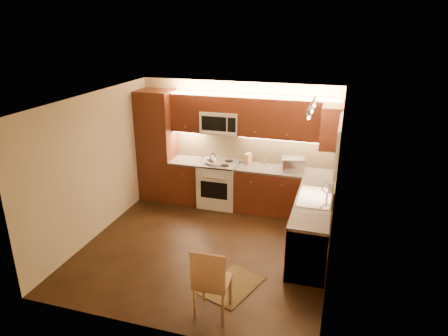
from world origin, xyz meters
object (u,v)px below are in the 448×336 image
(sink, at_px, (316,194))
(dining_chair, at_px, (213,280))
(stove, at_px, (219,184))
(kettle, at_px, (212,159))
(knife_block, at_px, (248,159))
(soap_bottle, at_px, (331,184))
(toaster_oven, at_px, (293,164))
(microwave, at_px, (221,122))

(sink, bearing_deg, dining_chair, -117.98)
(stove, height_order, kettle, kettle)
(sink, distance_m, knife_block, 1.93)
(kettle, xyz_separation_m, soap_bottle, (2.30, -0.52, -0.06))
(kettle, height_order, dining_chair, kettle)
(stove, height_order, knife_block, knife_block)
(kettle, xyz_separation_m, knife_block, (0.65, 0.32, -0.04))
(soap_bottle, distance_m, dining_chair, 2.85)
(kettle, height_order, knife_block, kettle)
(stove, xyz_separation_m, dining_chair, (0.91, -3.17, 0.04))
(dining_chair, bearing_deg, kettle, 106.92)
(soap_bottle, bearing_deg, knife_block, 146.01)
(toaster_oven, height_order, knife_block, toaster_oven)
(kettle, relative_size, dining_chair, 0.25)
(sink, relative_size, kettle, 3.44)
(kettle, distance_m, soap_bottle, 2.36)
(stove, distance_m, soap_bottle, 2.37)
(microwave, bearing_deg, sink, -32.21)
(soap_bottle, bearing_deg, sink, -122.46)
(knife_block, distance_m, soap_bottle, 1.85)
(kettle, bearing_deg, knife_block, 48.27)
(kettle, distance_m, dining_chair, 3.22)
(sink, relative_size, toaster_oven, 2.09)
(dining_chair, bearing_deg, stove, 104.60)
(kettle, bearing_deg, microwave, 95.43)
(knife_block, height_order, dining_chair, knife_block)
(microwave, relative_size, soap_bottle, 4.54)
(sink, bearing_deg, toaster_oven, 114.42)
(sink, xyz_separation_m, toaster_oven, (-0.54, 1.18, 0.05))
(microwave, bearing_deg, soap_bottle, -20.28)
(sink, height_order, kettle, kettle)
(sink, xyz_separation_m, soap_bottle, (0.21, 0.44, 0.01))
(kettle, relative_size, knife_block, 1.17)
(kettle, bearing_deg, soap_bottle, 8.99)
(stove, distance_m, microwave, 1.27)
(microwave, height_order, dining_chair, microwave)
(toaster_oven, height_order, dining_chair, toaster_oven)
(microwave, relative_size, dining_chair, 0.76)
(dining_chair, bearing_deg, knife_block, 94.54)
(microwave, height_order, toaster_oven, microwave)
(kettle, xyz_separation_m, toaster_oven, (1.55, 0.22, -0.02))
(soap_bottle, xyz_separation_m, dining_chair, (-1.30, -2.49, -0.48))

